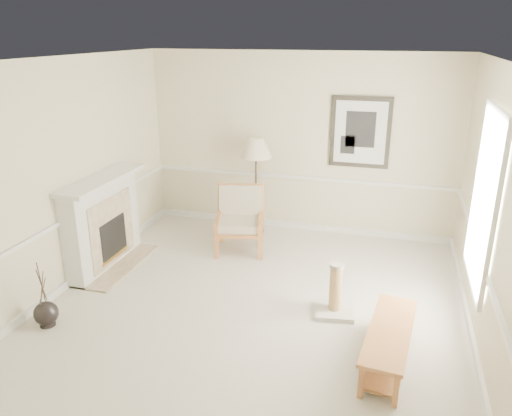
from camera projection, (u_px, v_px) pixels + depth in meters
The scene contains 8 objects.
ground at pixel (252, 309), 6.04m from camera, with size 5.50×5.50×0.00m, color silver.
room at pixel (265, 158), 5.44m from camera, with size 5.04×5.54×2.92m.
fireplace at pixel (103, 223), 6.97m from camera, with size 0.64×1.64×1.31m.
floor_vase at pixel (46, 314), 5.66m from camera, with size 0.28×0.28×0.81m.
armchair at pixel (240, 216), 7.60m from camera, with size 0.88×0.92×0.96m.
floor_lamp at pixel (256, 150), 7.91m from camera, with size 0.60×0.60×1.59m.
bench at pixel (389, 340), 4.99m from camera, with size 0.55×1.40×0.39m.
scratching_post at pixel (335, 298), 5.89m from camera, with size 0.51×0.51×0.65m.
Camera 1 is at (1.50, -5.05, 3.19)m, focal length 35.00 mm.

